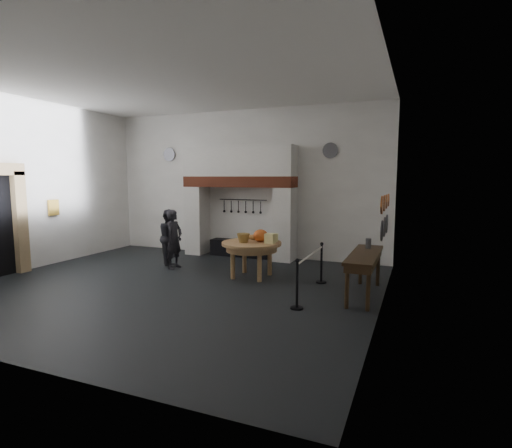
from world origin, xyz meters
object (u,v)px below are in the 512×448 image
at_px(iron_range, 240,248).
at_px(barrier_post_near, 297,285).
at_px(side_table, 365,255).
at_px(barrier_post_far, 321,264).
at_px(visitor_near, 174,239).
at_px(work_table, 252,243).
at_px(visitor_far, 170,237).

height_order(iron_range, barrier_post_near, barrier_post_near).
xyz_separation_m(iron_range, side_table, (4.10, -2.83, 0.62)).
bearing_deg(iron_range, barrier_post_far, -35.05).
distance_m(visitor_near, side_table, 5.11).
height_order(iron_range, work_table, work_table).
height_order(visitor_far, barrier_post_near, visitor_far).
bearing_deg(iron_range, side_table, -34.60).
xyz_separation_m(barrier_post_near, barrier_post_far, (0.00, 2.00, 0.00)).
relative_size(work_table, visitor_near, 0.92).
xyz_separation_m(side_table, barrier_post_near, (-1.05, -1.31, -0.42)).
relative_size(barrier_post_near, barrier_post_far, 1.00).
distance_m(visitor_near, barrier_post_near, 4.48).
bearing_deg(barrier_post_near, barrier_post_far, 90.00).
distance_m(iron_range, barrier_post_near, 5.14).
xyz_separation_m(visitor_far, side_table, (5.47, -1.06, 0.09)).
relative_size(visitor_near, side_table, 0.72).
height_order(work_table, barrier_post_far, barrier_post_far).
bearing_deg(visitor_near, side_table, -95.77).
distance_m(work_table, visitor_near, 2.30).
bearing_deg(side_table, work_table, 168.34).
height_order(work_table, side_table, side_table).
bearing_deg(barrier_post_near, visitor_far, 151.78).
height_order(side_table, barrier_post_far, same).
xyz_separation_m(iron_range, barrier_post_far, (3.05, -2.14, 0.20)).
xyz_separation_m(visitor_near, visitor_far, (-0.40, 0.40, -0.01)).
xyz_separation_m(visitor_near, side_table, (5.07, -0.66, 0.08)).
relative_size(work_table, side_table, 0.67).
xyz_separation_m(visitor_near, barrier_post_near, (4.01, -1.97, -0.34)).
relative_size(visitor_near, visitor_far, 1.02).
xyz_separation_m(visitor_far, barrier_post_far, (4.41, -0.37, -0.33)).
distance_m(iron_range, work_table, 2.69).
height_order(barrier_post_near, barrier_post_far, same).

